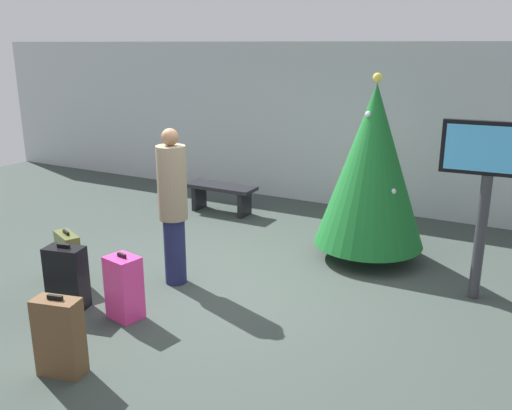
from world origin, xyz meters
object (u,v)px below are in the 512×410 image
Objects in this scene: holiday_tree at (372,166)px; traveller_0 at (173,204)px; suitcase_3 at (59,337)px; flight_info_kiosk at (488,175)px; waiting_bench at (221,193)px; suitcase_1 at (124,288)px; suitcase_2 at (67,278)px; suitcase_0 at (69,258)px.

traveller_0 is (-1.80, -1.87, -0.27)m from holiday_tree.
suitcase_3 is (0.27, -2.04, -0.64)m from traveller_0.
flight_info_kiosk is 1.07× the size of traveller_0.
flight_info_kiosk is 4.65m from waiting_bench.
waiting_bench is 0.65× the size of traveller_0.
traveller_0 reaches higher than waiting_bench.
holiday_tree is at bearing 46.11° from traveller_0.
suitcase_1 is at bearing -86.36° from traveller_0.
flight_info_kiosk is at bearing -18.66° from waiting_bench.
flight_info_kiosk reaches higher than traveller_0.
traveller_0 reaches higher than suitcase_2.
suitcase_3 is (-1.53, -3.91, -0.91)m from holiday_tree.
holiday_tree is 3.31× the size of suitcase_2.
suitcase_3 is at bearing -45.55° from suitcase_0.
suitcase_0 is 0.90× the size of suitcase_1.
flight_info_kiosk is at bearing 35.28° from suitcase_1.
waiting_bench is 1.65× the size of suitcase_2.
suitcase_2 is at bearing -120.34° from traveller_0.
suitcase_0 is 0.72m from suitcase_2.
flight_info_kiosk is 4.05m from suitcase_1.
traveller_0 is at bearing -133.89° from holiday_tree.
waiting_bench is at bearing 87.98° from suitcase_0.
traveller_0 is at bearing 93.64° from suitcase_1.
traveller_0 is 1.18m from suitcase_1.
suitcase_0 is at bearing -140.18° from holiday_tree.
flight_info_kiosk is 2.79× the size of suitcase_1.
traveller_0 is 2.60× the size of suitcase_1.
traveller_0 is at bearing 97.54° from suitcase_3.
waiting_bench is 1.69× the size of suitcase_1.
holiday_tree is 3.39× the size of suitcase_1.
suitcase_1 is at bearing -17.74° from suitcase_0.
holiday_tree is 3.97m from suitcase_0.
flight_info_kiosk reaches higher than suitcase_2.
suitcase_2 is (0.51, -0.51, 0.04)m from suitcase_0.
waiting_bench is (-2.84, 0.84, -0.92)m from holiday_tree.
suitcase_2 is 0.98× the size of suitcase_3.
holiday_tree is 3.95m from suitcase_2.
waiting_bench is at bearing 161.34° from flight_info_kiosk.
suitcase_3 is (-2.97, -3.31, -1.08)m from flight_info_kiosk.
suitcase_0 is (-0.12, -3.31, -0.04)m from waiting_bench.
waiting_bench is 3.31m from suitcase_0.
suitcase_1 is 1.08m from suitcase_3.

